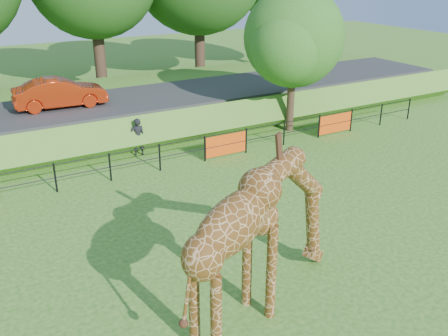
{
  "coord_description": "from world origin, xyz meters",
  "views": [
    {
      "loc": [
        -6.85,
        -9.03,
        7.63
      ],
      "look_at": [
        -0.09,
        2.77,
        2.0
      ],
      "focal_mm": 40.0,
      "sensor_mm": 36.0,
      "label": 1
    }
  ],
  "objects_px": {
    "visitor": "(138,137)",
    "giraffe": "(264,237)",
    "car_red": "(60,93)",
    "tree_east": "(295,41)"
  },
  "relations": [
    {
      "from": "giraffe",
      "to": "car_red",
      "type": "distance_m",
      "value": 15.11
    },
    {
      "from": "car_red",
      "to": "visitor",
      "type": "relative_size",
      "value": 2.53
    },
    {
      "from": "visitor",
      "to": "tree_east",
      "type": "xyz_separation_m",
      "value": [
        7.71,
        -0.42,
        3.47
      ]
    },
    {
      "from": "giraffe",
      "to": "visitor",
      "type": "bearing_deg",
      "value": 64.51
    },
    {
      "from": "car_red",
      "to": "giraffe",
      "type": "bearing_deg",
      "value": -172.86
    },
    {
      "from": "visitor",
      "to": "giraffe",
      "type": "bearing_deg",
      "value": 97.89
    },
    {
      "from": "giraffe",
      "to": "visitor",
      "type": "distance_m",
      "value": 11.15
    },
    {
      "from": "car_red",
      "to": "visitor",
      "type": "distance_m",
      "value": 4.74
    },
    {
      "from": "giraffe",
      "to": "car_red",
      "type": "bearing_deg",
      "value": 74.13
    },
    {
      "from": "giraffe",
      "to": "visitor",
      "type": "height_order",
      "value": "giraffe"
    }
  ]
}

